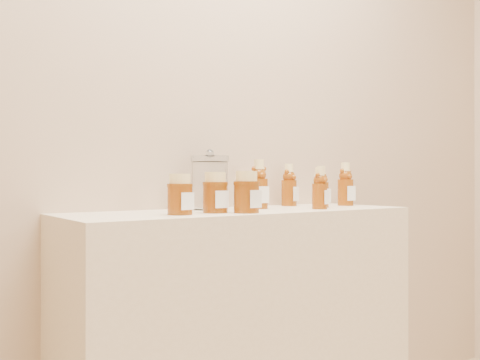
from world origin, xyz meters
TOP-DOWN VIEW (x-y plane):
  - wall_back at (0.00, 1.75)m, footprint 3.50×0.02m
  - display_table at (0.00, 1.55)m, footprint 1.20×0.40m
  - bear_bottle_back_left at (0.09, 1.59)m, footprint 0.08×0.08m
  - bear_bottle_back_mid at (0.31, 1.68)m, footprint 0.08×0.08m
  - bear_bottle_back_right at (0.50, 1.57)m, footprint 0.07×0.07m
  - bear_bottle_front_left at (0.25, 1.45)m, footprint 0.07×0.07m
  - bear_bottle_front_right at (0.32, 1.52)m, footprint 0.07×0.07m
  - honey_jar_left at (-0.28, 1.48)m, footprint 0.08×0.08m
  - honey_jar_back at (-0.15, 1.49)m, footprint 0.08×0.08m
  - honey_jar_front at (-0.08, 1.43)m, footprint 0.09×0.09m
  - glass_canister at (-0.08, 1.65)m, footprint 0.15×0.15m

SIDE VIEW (x-z plane):
  - display_table at x=0.00m, z-range 0.00..0.90m
  - honey_jar_left at x=-0.28m, z-range 0.90..1.02m
  - honey_jar_back at x=-0.15m, z-range 0.90..1.02m
  - honey_jar_front at x=-0.08m, z-range 0.90..1.03m
  - bear_bottle_front_left at x=0.25m, z-range 0.90..1.06m
  - bear_bottle_front_right at x=0.32m, z-range 0.90..1.07m
  - bear_bottle_back_mid at x=0.31m, z-range 0.90..1.09m
  - bear_bottle_back_right at x=0.50m, z-range 0.90..1.09m
  - bear_bottle_back_left at x=0.09m, z-range 0.90..1.09m
  - glass_canister at x=-0.08m, z-range 0.90..1.10m
  - wall_back at x=0.00m, z-range 0.00..2.70m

